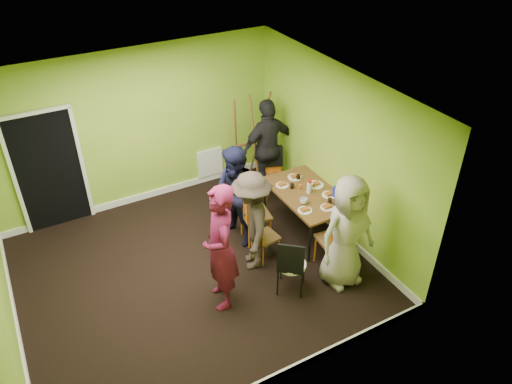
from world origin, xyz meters
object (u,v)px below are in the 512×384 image
orange_bottle (300,187)px  person_front_end (347,232)px  person_back_end (268,148)px  chair_back_end (272,162)px  chair_bentwood (291,264)px  thermos (309,187)px  easel (250,142)px  chair_left_near (262,234)px  person_left_far (236,197)px  person_standing (220,248)px  chair_left_far (251,211)px  chair_front_end (337,238)px  blue_bottle (335,192)px  person_left_near (252,222)px  dining_table (307,195)px

orange_bottle → person_front_end: (-0.13, -1.40, 0.09)m
person_back_end → chair_back_end: bearing=110.3°
chair_bentwood → thermos: 1.53m
chair_back_end → easel: size_ratio=0.50×
orange_bottle → thermos: bearing=-64.1°
chair_left_near → person_left_far: size_ratio=0.51×
easel → person_standing: bearing=-125.6°
chair_left_far → chair_front_end: (0.77, -1.23, 0.02)m
person_left_far → person_front_end: (0.94, -1.56, 0.04)m
easel → orange_bottle: easel is taller
chair_bentwood → person_back_end: (1.02, 2.44, 0.39)m
chair_bentwood → blue_bottle: chair_bentwood is taller
chair_left_far → person_left_far: 0.34m
chair_back_end → orange_bottle: bearing=103.3°
person_left_near → thermos: bearing=126.3°
chair_left_near → person_standing: size_ratio=0.46×
blue_bottle → orange_bottle: blue_bottle is taller
easel → person_front_end: easel is taller
chair_left_far → person_front_end: size_ratio=0.59×
chair_front_end → thermos: size_ratio=5.34×
chair_left_far → orange_bottle: chair_left_far is taller
person_left_far → person_front_end: 1.82m
dining_table → thermos: size_ratio=7.47×
dining_table → easel: size_ratio=0.80×
chair_left_far → person_left_near: person_left_near is taller
easel → person_left_near: bearing=-117.6°
person_front_end → blue_bottle: bearing=60.9°
chair_back_end → easel: 0.56m
dining_table → chair_bentwood: chair_bentwood is taller
dining_table → orange_bottle: orange_bottle is taller
chair_back_end → easel: bearing=-43.9°
dining_table → person_left_near: 1.23m
chair_left_near → chair_back_end: (1.07, 1.53, 0.18)m
orange_bottle → person_left_far: size_ratio=0.05×
chair_left_far → thermos: chair_left_far is taller
person_standing → thermos: bearing=123.8°
chair_bentwood → chair_left_far: bearing=126.6°
chair_left_far → chair_front_end: size_ratio=0.97×
chair_back_end → chair_front_end: size_ratio=0.87×
blue_bottle → person_standing: bearing=-167.7°
thermos → person_left_near: (-1.21, -0.30, -0.04)m
dining_table → person_left_near: (-1.19, -0.31, 0.11)m
person_back_end → chair_bentwood: bearing=63.6°
blue_bottle → person_standing: person_standing is taller
dining_table → chair_back_end: chair_back_end is taller
thermos → person_left_near: bearing=-166.1°
person_left_far → person_left_near: (-0.06, -0.62, -0.04)m
dining_table → blue_bottle: bearing=-45.1°
chair_left_near → easel: easel is taller
person_standing → blue_bottle: bearing=114.1°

